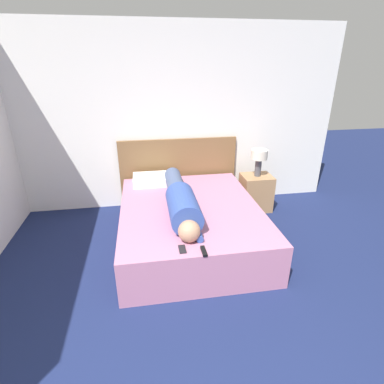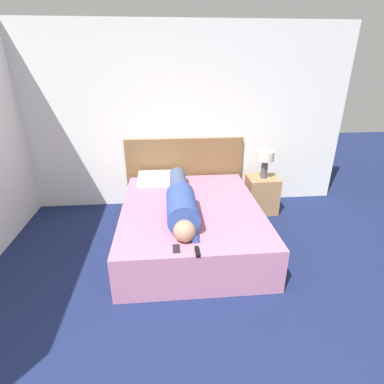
# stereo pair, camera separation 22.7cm
# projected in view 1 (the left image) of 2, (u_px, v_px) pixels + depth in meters

# --- Properties ---
(wall_back) EXTENTS (5.27, 0.06, 2.60)m
(wall_back) POSITION_uv_depth(u_px,v_px,m) (162.00, 120.00, 4.32)
(wall_back) COLOR white
(wall_back) RESTS_ON ground_plane
(bed) EXTENTS (1.65, 2.06, 0.49)m
(bed) POSITION_uv_depth(u_px,v_px,m) (190.00, 223.00, 3.71)
(bed) COLOR #B2708E
(bed) RESTS_ON ground_plane
(headboard) EXTENTS (1.77, 0.04, 1.04)m
(headboard) POSITION_uv_depth(u_px,v_px,m) (179.00, 172.00, 4.61)
(headboard) COLOR brown
(headboard) RESTS_ON ground_plane
(nightstand) EXTENTS (0.44, 0.37, 0.54)m
(nightstand) POSITION_uv_depth(u_px,v_px,m) (256.00, 192.00, 4.51)
(nightstand) COLOR #A37A51
(nightstand) RESTS_ON ground_plane
(table_lamp) EXTENTS (0.24, 0.24, 0.39)m
(table_lamp) POSITION_uv_depth(u_px,v_px,m) (259.00, 157.00, 4.29)
(table_lamp) COLOR #4C4C51
(table_lamp) RESTS_ON nightstand
(person_lying) EXTENTS (0.33, 1.66, 0.33)m
(person_lying) POSITION_uv_depth(u_px,v_px,m) (181.00, 201.00, 3.40)
(person_lying) COLOR tan
(person_lying) RESTS_ON bed
(pillow_near_headboard) EXTENTS (0.63, 0.39, 0.12)m
(pillow_near_headboard) POSITION_uv_depth(u_px,v_px,m) (156.00, 179.00, 4.26)
(pillow_near_headboard) COLOR white
(pillow_near_headboard) RESTS_ON bed
(tv_remote) EXTENTS (0.04, 0.15, 0.02)m
(tv_remote) POSITION_uv_depth(u_px,v_px,m) (204.00, 251.00, 2.73)
(tv_remote) COLOR black
(tv_remote) RESTS_ON bed
(cell_phone) EXTENTS (0.06, 0.13, 0.01)m
(cell_phone) POSITION_uv_depth(u_px,v_px,m) (182.00, 249.00, 2.77)
(cell_phone) COLOR black
(cell_phone) RESTS_ON bed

